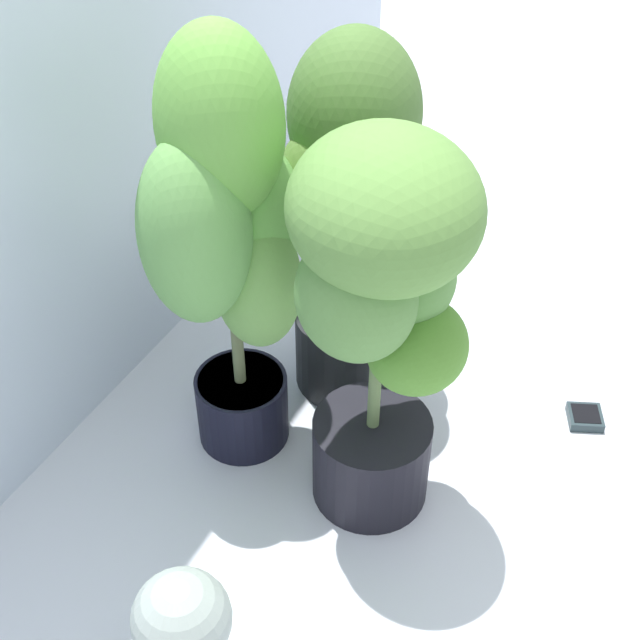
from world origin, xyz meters
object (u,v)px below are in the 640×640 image
(potted_plant_center, at_px, (383,298))
(hygrometer_box, at_px, (585,417))
(floor_fan, at_px, (183,628))
(potted_plant_back_right, at_px, (356,203))
(potted_plant_back_center, at_px, (228,229))

(potted_plant_center, xyz_separation_m, hygrometer_box, (0.43, -0.37, -0.54))
(potted_plant_center, xyz_separation_m, floor_fan, (-0.56, 0.11, -0.36))
(hygrometer_box, distance_m, floor_fan, 1.11)
(potted_plant_back_right, relative_size, hygrometer_box, 8.73)
(potted_plant_back_center, bearing_deg, hygrometer_box, -59.64)
(potted_plant_back_center, relative_size, floor_fan, 3.30)
(potted_plant_back_right, height_order, potted_plant_back_center, potted_plant_back_center)
(potted_plant_back_right, xyz_separation_m, potted_plant_center, (-0.31, -0.20, 0.03))
(potted_plant_back_center, xyz_separation_m, floor_fan, (-0.57, -0.23, -0.40))
(potted_plant_back_center, bearing_deg, floor_fan, -158.21)
(hygrometer_box, xyz_separation_m, floor_fan, (-0.99, 0.48, 0.18))
(potted_plant_center, height_order, floor_fan, potted_plant_center)
(potted_plant_back_center, height_order, hygrometer_box, potted_plant_back_center)
(potted_plant_center, xyz_separation_m, potted_plant_back_center, (0.01, 0.34, 0.04))
(potted_plant_back_right, height_order, potted_plant_center, potted_plant_back_right)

